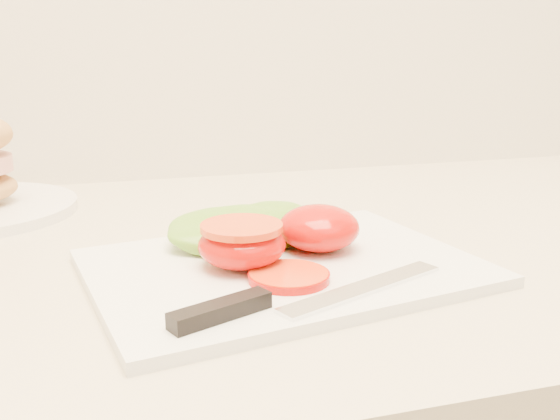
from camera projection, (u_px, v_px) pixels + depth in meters
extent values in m
cube|color=white|center=(283.00, 268.00, 0.55)|extent=(0.36, 0.29, 0.01)
ellipsoid|color=#DD0500|center=(319.00, 228.00, 0.58)|extent=(0.08, 0.08, 0.04)
ellipsoid|color=#DD0500|center=(242.00, 245.00, 0.53)|extent=(0.08, 0.08, 0.04)
cylinder|color=red|center=(242.00, 227.00, 0.53)|extent=(0.07, 0.07, 0.01)
cylinder|color=#F1440D|center=(289.00, 276.00, 0.50)|extent=(0.06, 0.06, 0.01)
ellipsoid|color=#68A52B|center=(239.00, 230.00, 0.60)|extent=(0.15, 0.11, 0.03)
ellipsoid|color=#68A52B|center=(275.00, 224.00, 0.62)|extent=(0.14, 0.13, 0.03)
cube|color=silver|center=(363.00, 288.00, 0.48)|extent=(0.16, 0.08, 0.00)
cube|color=black|center=(221.00, 310.00, 0.43)|extent=(0.08, 0.05, 0.01)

